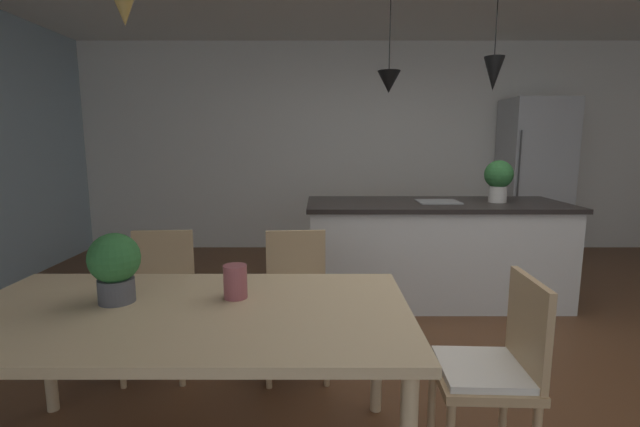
% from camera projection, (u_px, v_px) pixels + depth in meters
% --- Properties ---
extents(ground_plane, '(10.00, 8.40, 0.04)m').
position_uv_depth(ground_plane, '(459.00, 364.00, 2.93)').
color(ground_plane, brown).
extents(wall_back_kitchen, '(10.00, 0.12, 2.70)m').
position_uv_depth(wall_back_kitchen, '(388.00, 148.00, 5.93)').
color(wall_back_kitchen, white).
rests_on(wall_back_kitchen, ground_plane).
extents(dining_table, '(1.90, 0.99, 0.74)m').
position_uv_depth(dining_table, '(185.00, 323.00, 1.88)').
color(dining_table, '#D1B284').
rests_on(dining_table, ground_plane).
extents(chair_far_left, '(0.43, 0.43, 0.87)m').
position_uv_depth(chair_far_left, '(159.00, 297.00, 2.77)').
color(chair_far_left, tan).
rests_on(chair_far_left, ground_plane).
extents(chair_far_right, '(0.43, 0.43, 0.87)m').
position_uv_depth(chair_far_right, '(296.00, 297.00, 2.77)').
color(chair_far_right, tan).
rests_on(chair_far_right, ground_plane).
extents(chair_kitchen_end, '(0.42, 0.42, 0.87)m').
position_uv_depth(chair_kitchen_end, '(494.00, 367.00, 1.91)').
color(chair_kitchen_end, tan).
rests_on(chair_kitchen_end, ground_plane).
extents(kitchen_island, '(2.27, 0.87, 0.91)m').
position_uv_depth(kitchen_island, '(433.00, 250.00, 4.01)').
color(kitchen_island, silver).
rests_on(kitchen_island, ground_plane).
extents(refrigerator, '(0.76, 0.67, 1.95)m').
position_uv_depth(refrigerator, '(532.00, 178.00, 5.60)').
color(refrigerator, '#B2B5B7').
rests_on(refrigerator, ground_plane).
extents(pendant_over_island_main, '(0.20, 0.20, 0.86)m').
position_uv_depth(pendant_over_island_main, '(388.00, 82.00, 3.77)').
color(pendant_over_island_main, black).
extents(pendant_over_island_aux, '(0.17, 0.17, 0.84)m').
position_uv_depth(pendant_over_island_aux, '(493.00, 73.00, 3.76)').
color(pendant_over_island_aux, black).
extents(potted_plant_on_island, '(0.25, 0.25, 0.37)m').
position_uv_depth(potted_plant_on_island, '(498.00, 178.00, 3.91)').
color(potted_plant_on_island, beige).
rests_on(potted_plant_on_island, kitchen_island).
extents(potted_plant_on_table, '(0.22, 0.22, 0.31)m').
position_uv_depth(potted_plant_on_table, '(114.00, 264.00, 1.92)').
color(potted_plant_on_table, '#4C4C51').
rests_on(potted_plant_on_table, dining_table).
extents(vase_on_dining_table, '(0.11, 0.11, 0.15)m').
position_uv_depth(vase_on_dining_table, '(235.00, 282.00, 1.99)').
color(vase_on_dining_table, '#994C51').
rests_on(vase_on_dining_table, dining_table).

